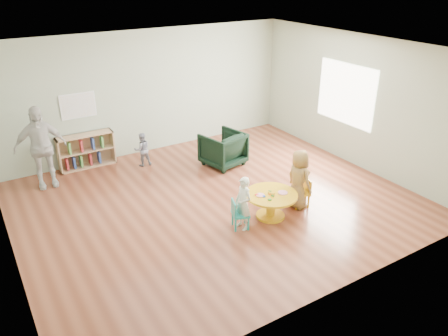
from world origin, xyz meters
name	(u,v)px	position (x,y,z in m)	size (l,w,h in m)	color
room	(216,104)	(0.01, 0.00, 1.89)	(7.10, 7.00, 2.80)	brown
activity_table	(271,201)	(0.55, -0.98, 0.32)	(0.91, 0.91, 0.50)	gold
kid_chair_left	(238,213)	(-0.14, -0.98, 0.28)	(0.35, 0.35, 0.52)	teal
kid_chair_right	(303,191)	(1.28, -0.97, 0.29)	(0.36, 0.36, 0.54)	gold
bookshelf	(85,151)	(-1.61, 2.86, 0.37)	(1.20, 0.30, 0.75)	tan
alphabet_poster	(78,106)	(-1.60, 2.98, 1.35)	(0.74, 0.01, 0.54)	white
armchair	(223,149)	(0.98, 1.35, 0.38)	(0.81, 0.83, 0.76)	black
child_left	(243,203)	(-0.07, -1.02, 0.47)	(0.34, 0.22, 0.94)	white
child_right	(299,179)	(1.18, -0.94, 0.56)	(0.54, 0.35, 1.11)	gold
toddler	(142,149)	(-0.54, 2.25, 0.38)	(0.37, 0.29, 0.76)	#1B2443
adult_caretaker	(41,147)	(-2.57, 2.35, 0.83)	(0.97, 0.41, 1.66)	silver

